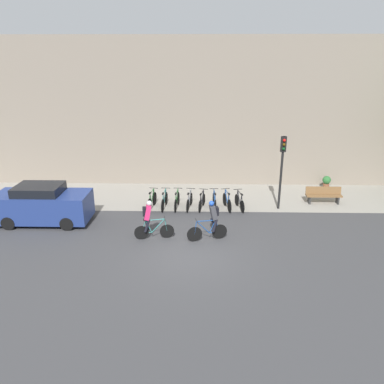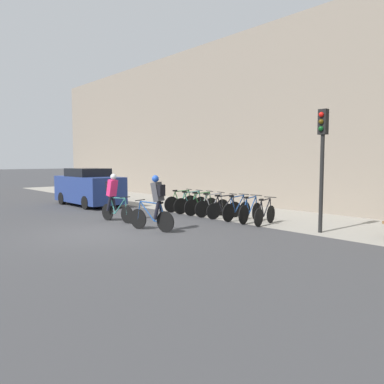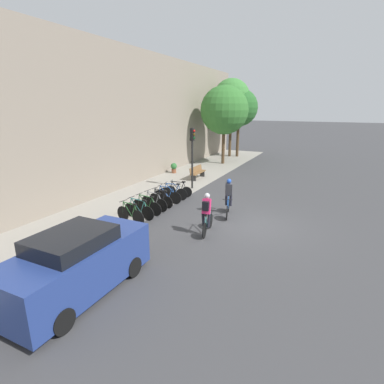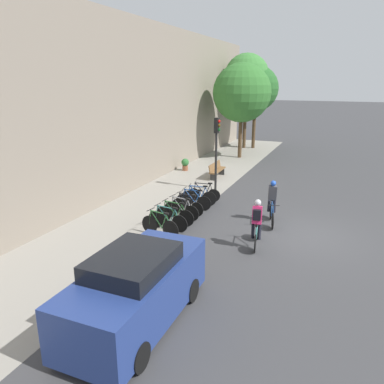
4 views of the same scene
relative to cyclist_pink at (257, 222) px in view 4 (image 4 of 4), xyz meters
name	(u,v)px [view 4 (image 4 of 4)]	position (x,y,z in m)	size (l,w,h in m)	color
ground	(303,235)	(1.77, -1.38, -0.95)	(200.00, 200.00, 0.00)	#3D3D3F
kerb_strip	(145,212)	(1.77, 5.37, -0.94)	(44.00, 4.50, 0.01)	gray
building_facade	(90,111)	(1.77, 7.92, 3.36)	(44.00, 0.60, 8.62)	gray
cyclist_pink	(257,222)	(0.00, 0.00, 0.00)	(1.69, 0.54, 1.75)	black
cyclist_grey	(272,200)	(2.63, 0.00, 0.00)	(1.71, 0.62, 1.77)	black
parked_bike_0	(160,226)	(-0.35, 3.53, -0.54)	(0.46, 1.65, 0.98)	black
parked_bike_1	(168,220)	(0.30, 3.53, -0.54)	(0.46, 1.74, 0.97)	black
parked_bike_2	(175,215)	(0.94, 3.53, -0.54)	(0.46, 1.73, 0.97)	black
parked_bike_3	(181,210)	(1.59, 3.53, -0.55)	(0.46, 1.67, 0.97)	black
parked_bike_4	(188,206)	(2.23, 3.53, -0.56)	(0.49, 1.59, 0.94)	black
parked_bike_5	(193,201)	(2.88, 3.53, -0.55)	(0.46, 1.65, 0.97)	black
parked_bike_6	(199,197)	(3.52, 3.53, -0.54)	(0.48, 1.63, 0.97)	black
parked_bike_7	(204,194)	(4.17, 3.53, -0.56)	(0.49, 1.57, 0.95)	black
traffic_light_pole	(217,141)	(6.20, 3.64, 1.66)	(0.26, 0.30, 3.77)	black
bench	(217,170)	(8.74, 4.47, -0.47)	(1.88, 0.44, 0.89)	brown
parked_car	(136,289)	(-5.20, 1.62, -0.05)	(4.30, 1.84, 1.85)	navy
street_tree_0	(242,93)	(15.17, 4.88, 3.76)	(4.20, 4.20, 6.81)	#4C3823
street_tree_1	(256,89)	(19.65, 4.95, 3.96)	(3.73, 3.73, 6.79)	#4C3823
street_tree_2	(247,76)	(19.40, 5.69, 4.93)	(3.64, 3.64, 7.72)	#4C3823
potted_plant	(185,164)	(9.67, 6.93, -0.51)	(0.48, 0.48, 0.78)	brown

